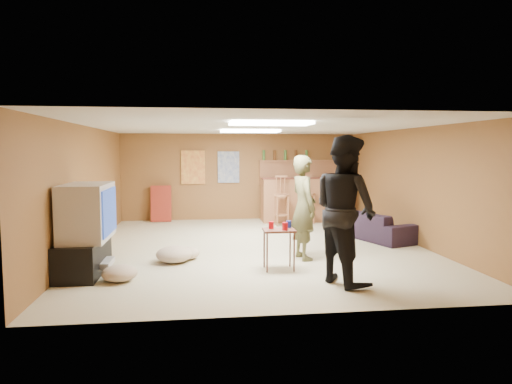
{
  "coord_description": "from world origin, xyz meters",
  "views": [
    {
      "loc": [
        -1.06,
        -8.21,
        1.77
      ],
      "look_at": [
        0.0,
        0.2,
        1.0
      ],
      "focal_mm": 32.0,
      "sensor_mm": 36.0,
      "label": 1
    }
  ],
  "objects": [
    {
      "name": "ground",
      "position": [
        0.0,
        0.0,
        0.0
      ],
      "size": [
        7.0,
        7.0,
        0.0
      ],
      "primitive_type": "plane",
      "color": "#BDB390",
      "rests_on": "ground"
    },
    {
      "name": "cushion_near_tv",
      "position": [
        -1.46,
        -0.98,
        0.13
      ],
      "size": [
        0.72,
        0.72,
        0.26
      ],
      "primitive_type": "ellipsoid",
      "rotation": [
        0.0,
        0.0,
        0.31
      ],
      "color": "tan",
      "rests_on": "ground"
    },
    {
      "name": "poster_right",
      "position": [
        -0.3,
        3.46,
        1.35
      ],
      "size": [
        0.55,
        0.03,
        0.8
      ],
      "primitive_type": "cube",
      "color": "#334C99",
      "rests_on": "wall_back"
    },
    {
      "name": "cup_red_near",
      "position": [
        0.01,
        -1.57,
        0.66
      ],
      "size": [
        0.1,
        0.1,
        0.11
      ],
      "primitive_type": "cylinder",
      "rotation": [
        0.0,
        0.0,
        -0.31
      ],
      "color": "red",
      "rests_on": "tray_table"
    },
    {
      "name": "tray_table",
      "position": [
        0.11,
        -1.62,
        0.3
      ],
      "size": [
        0.47,
        0.38,
        0.61
      ],
      "primitive_type": "cube",
      "rotation": [
        0.0,
        0.0,
        -0.01
      ],
      "color": "#462016",
      "rests_on": "ground"
    },
    {
      "name": "wall_front",
      "position": [
        0.0,
        -3.5,
        1.1
      ],
      "size": [
        6.0,
        0.02,
        2.2
      ],
      "primitive_type": "cube",
      "color": "brown",
      "rests_on": "ground"
    },
    {
      "name": "tv_screen",
      "position": [
        -2.34,
        -1.5,
        0.9
      ],
      "size": [
        0.02,
        0.95,
        0.65
      ],
      "primitive_type": "cube",
      "color": "navy",
      "rests_on": "tv_body"
    },
    {
      "name": "bar_lip",
      "position": [
        1.5,
        2.7,
        1.1
      ],
      "size": [
        2.1,
        0.12,
        0.05
      ],
      "primitive_type": "cube",
      "color": "#462016",
      "rests_on": "bar_counter"
    },
    {
      "name": "person_black",
      "position": [
        0.87,
        -2.39,
        0.99
      ],
      "size": [
        1.04,
        1.16,
        1.97
      ],
      "primitive_type": "imported",
      "rotation": [
        0.0,
        0.0,
        1.93
      ],
      "color": "black",
      "rests_on": "ground"
    },
    {
      "name": "cup_red_far",
      "position": [
        0.19,
        -1.71,
        0.66
      ],
      "size": [
        0.09,
        0.09,
        0.11
      ],
      "primitive_type": "cylinder",
      "rotation": [
        0.0,
        0.0,
        0.13
      ],
      "color": "red",
      "rests_on": "tray_table"
    },
    {
      "name": "ceiling_panel_front",
      "position": [
        0.0,
        -1.5,
        2.17
      ],
      "size": [
        1.2,
        0.6,
        0.04
      ],
      "primitive_type": "cube",
      "color": "white",
      "rests_on": "ceiling"
    },
    {
      "name": "sofa",
      "position": [
        2.42,
        0.54,
        0.28
      ],
      "size": [
        1.32,
        2.03,
        0.55
      ],
      "primitive_type": "imported",
      "rotation": [
        0.0,
        0.0,
        1.91
      ],
      "color": "black",
      "rests_on": "ground"
    },
    {
      "name": "tv_body",
      "position": [
        -2.65,
        -1.5,
        0.9
      ],
      "size": [
        0.6,
        1.1,
        0.8
      ],
      "primitive_type": "cube",
      "color": "#B2B2B7",
      "rests_on": "tv_stand"
    },
    {
      "name": "cup_blue",
      "position": [
        0.28,
        -1.51,
        0.66
      ],
      "size": [
        0.08,
        0.08,
        0.1
      ],
      "primitive_type": "cylinder",
      "rotation": [
        0.0,
        0.0,
        0.11
      ],
      "color": "navy",
      "rests_on": "tray_table"
    },
    {
      "name": "bar_backing",
      "position": [
        1.5,
        3.42,
        1.2
      ],
      "size": [
        2.0,
        0.14,
        0.6
      ],
      "primitive_type": "cube",
      "color": "brown",
      "rests_on": "bar_counter"
    },
    {
      "name": "bar_stool_left",
      "position": [
        0.88,
        2.33,
        0.58
      ],
      "size": [
        0.45,
        0.45,
        1.16
      ],
      "primitive_type": null,
      "rotation": [
        0.0,
        0.0,
        0.28
      ],
      "color": "brown",
      "rests_on": "ground"
    },
    {
      "name": "wall_right",
      "position": [
        3.0,
        0.0,
        1.1
      ],
      "size": [
        0.02,
        7.0,
        2.2
      ],
      "primitive_type": "cube",
      "color": "brown",
      "rests_on": "ground"
    },
    {
      "name": "bar_stool_right",
      "position": [
        1.57,
        2.58,
        0.54
      ],
      "size": [
        0.37,
        0.37,
        1.08
      ],
      "primitive_type": null,
      "rotation": [
        0.0,
        0.0,
        -0.1
      ],
      "color": "brown",
      "rests_on": "ground"
    },
    {
      "name": "cushion_far",
      "position": [
        -2.14,
        -1.95,
        0.11
      ],
      "size": [
        0.61,
        0.61,
        0.22
      ],
      "primitive_type": "ellipsoid",
      "rotation": [
        0.0,
        0.0,
        0.32
      ],
      "color": "tan",
      "rests_on": "ground"
    },
    {
      "name": "poster_left",
      "position": [
        -1.2,
        3.46,
        1.35
      ],
      "size": [
        0.6,
        0.03,
        0.85
      ],
      "primitive_type": "cube",
      "color": "#BF3F26",
      "rests_on": "wall_back"
    },
    {
      "name": "dvd_box",
      "position": [
        -2.5,
        -1.5,
        0.15
      ],
      "size": [
        0.35,
        0.5,
        0.08
      ],
      "primitive_type": "cube",
      "color": "#B2B2B7",
      "rests_on": "tv_stand"
    },
    {
      "name": "ceiling_panel_back",
      "position": [
        0.0,
        1.2,
        2.17
      ],
      "size": [
        1.2,
        0.6,
        0.04
      ],
      "primitive_type": "cube",
      "color": "white",
      "rests_on": "ceiling"
    },
    {
      "name": "tv_stand",
      "position": [
        -2.72,
        -1.5,
        0.25
      ],
      "size": [
        0.55,
        1.3,
        0.5
      ],
      "primitive_type": "cube",
      "color": "black",
      "rests_on": "ground"
    },
    {
      "name": "bar_counter",
      "position": [
        1.5,
        2.95,
        0.55
      ],
      "size": [
        2.0,
        0.6,
        1.1
      ],
      "primitive_type": "cube",
      "color": "brown",
      "rests_on": "ground"
    },
    {
      "name": "cushion_mid",
      "position": [
        -1.28,
        -0.79,
        0.1
      ],
      "size": [
        0.52,
        0.52,
        0.2
      ],
      "primitive_type": "ellipsoid",
      "rotation": [
        0.0,
        0.0,
        0.22
      ],
      "color": "tan",
      "rests_on": "ground"
    },
    {
      "name": "wall_left",
      "position": [
        -3.0,
        0.0,
        1.1
      ],
      "size": [
        0.02,
        7.0,
        2.2
      ],
      "primitive_type": "cube",
      "color": "brown",
      "rests_on": "ground"
    },
    {
      "name": "ceiling",
      "position": [
        0.0,
        0.0,
        2.2
      ],
      "size": [
        6.0,
        7.0,
        0.02
      ],
      "primitive_type": "cube",
      "color": "silver",
      "rests_on": "ground"
    },
    {
      "name": "wall_back",
      "position": [
        0.0,
        3.5,
        1.1
      ],
      "size": [
        6.0,
        0.02,
        2.2
      ],
      "primitive_type": "cube",
      "color": "brown",
      "rests_on": "ground"
    },
    {
      "name": "bar_shelf",
      "position": [
        1.5,
        3.4,
        1.5
      ],
      "size": [
        2.0,
        0.18,
        0.05
      ],
      "primitive_type": "cube",
      "color": "brown",
      "rests_on": "bar_backing"
    },
    {
      "name": "bottle_row",
      "position": [
        1.16,
        3.38,
        1.65
      ],
      "size": [
        1.2,
        0.08,
        0.26
      ],
      "primitive_type": null,
      "color": "#3F7233",
      "rests_on": "bar_shelf"
    },
    {
      "name": "person_olive",
      "position": [
        0.63,
        -1.0,
        0.85
      ],
      "size": [
        0.51,
        0.68,
        1.7
      ],
      "primitive_type": "imported",
      "rotation": [
        0.0,
        0.0,
        1.76
      ],
      "color": "brown",
      "rests_on": "ground"
    },
    {
      "name": "folding_chair_stack",
      "position": [
        -2.0,
        3.3,
        0.45
      ],
      "size": [
        0.5,
        0.26,
        0.91
      ],
      "primitive_type": "cube",
      "rotation": [
        -0.14,
        0.0,
        0.0
      ],
      "color": "maroon",
      "rests_on": "ground"
    }
  ]
}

